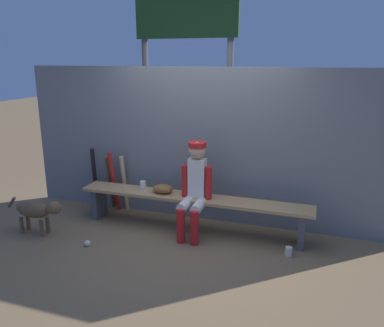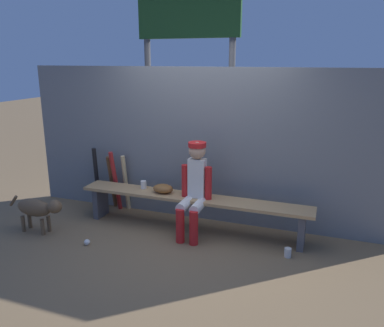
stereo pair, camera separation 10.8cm
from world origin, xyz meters
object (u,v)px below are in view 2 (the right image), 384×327
at_px(bat_wood_natural, 126,183).
at_px(cup_on_ground, 288,253).
at_px(baseball_glove, 163,189).
at_px(bat_aluminum_red, 116,181).
at_px(player_seated, 194,186).
at_px(baseball, 87,242).
at_px(cup_on_bench, 144,185).
at_px(scoreboard, 192,40).
at_px(dugout_bench, 192,203).
at_px(dog, 38,208).
at_px(bat_aluminum_black, 97,178).
at_px(bat_wood_dark, 112,182).

height_order(bat_wood_natural, cup_on_ground, bat_wood_natural).
relative_size(baseball_glove, bat_aluminum_red, 0.30).
bearing_deg(bat_aluminum_red, player_seated, -15.10).
distance_m(baseball_glove, cup_on_ground, 1.81).
bearing_deg(baseball, cup_on_bench, 70.19).
bearing_deg(cup_on_bench, bat_wood_natural, 147.90).
relative_size(bat_wood_natural, baseball, 11.60).
distance_m(baseball, cup_on_bench, 1.10).
height_order(baseball_glove, cup_on_ground, baseball_glove).
bearing_deg(baseball_glove, scoreboard, 93.46).
distance_m(dugout_bench, bat_wood_natural, 1.24).
relative_size(cup_on_bench, dog, 0.13).
height_order(baseball, scoreboard, scoreboard).
height_order(bat_aluminum_red, cup_on_bench, bat_aluminum_red).
height_order(bat_aluminum_black, baseball, bat_aluminum_black).
distance_m(bat_wood_dark, baseball, 1.29).
distance_m(bat_wood_natural, bat_wood_dark, 0.23).
xyz_separation_m(bat_aluminum_red, dog, (-0.58, -1.01, -0.13)).
relative_size(bat_aluminum_black, dog, 1.12).
distance_m(bat_aluminum_black, cup_on_ground, 3.06).
xyz_separation_m(player_seated, baseball, (-1.15, -0.74, -0.63)).
distance_m(bat_aluminum_red, dog, 1.17).
bearing_deg(dugout_bench, dog, -158.53).
distance_m(dugout_bench, bat_aluminum_red, 1.34).
distance_m(baseball, scoreboard, 3.37).
relative_size(scoreboard, dog, 4.32).
distance_m(baseball, cup_on_ground, 2.44).
distance_m(player_seated, dog, 2.09).
bearing_deg(cup_on_bench, bat_aluminum_red, 161.38).
relative_size(cup_on_ground, dog, 0.13).
bearing_deg(dugout_bench, bat_wood_natural, 163.65).
bearing_deg(bat_wood_natural, dog, -122.70).
distance_m(bat_aluminum_red, cup_on_ground, 2.71).
bearing_deg(scoreboard, bat_wood_natural, -124.65).
xyz_separation_m(player_seated, bat_wood_dark, (-1.49, 0.44, -0.24)).
bearing_deg(cup_on_bench, scoreboard, 79.07).
distance_m(baseball_glove, bat_aluminum_red, 0.93).
bearing_deg(bat_wood_dark, baseball, -73.94).
relative_size(bat_wood_natural, cup_on_ground, 7.81).
height_order(baseball_glove, scoreboard, scoreboard).
relative_size(player_seated, dog, 1.45).
distance_m(player_seated, bat_wood_dark, 1.57).
height_order(dugout_bench, cup_on_ground, dugout_bench).
height_order(player_seated, baseball_glove, player_seated).
distance_m(bat_aluminum_red, bat_aluminum_black, 0.36).
height_order(bat_wood_natural, bat_wood_dark, bat_wood_natural).
bearing_deg(cup_on_bench, bat_aluminum_black, 165.85).
height_order(player_seated, baseball, player_seated).
relative_size(baseball_glove, bat_wood_natural, 0.33).
xyz_separation_m(baseball_glove, bat_aluminum_red, (-0.89, 0.26, -0.07)).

